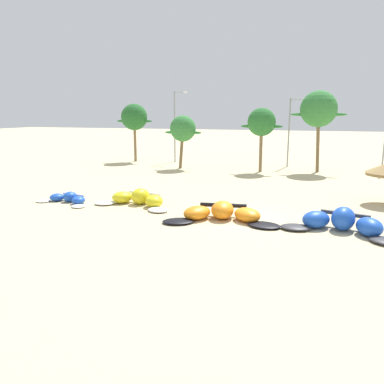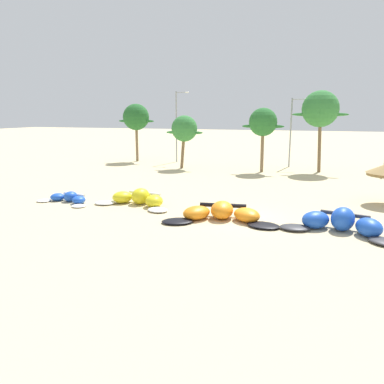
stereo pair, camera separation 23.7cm
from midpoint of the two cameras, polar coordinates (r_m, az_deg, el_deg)
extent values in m
plane|color=beige|center=(24.02, 7.07, -3.86)|extent=(260.00, 260.00, 0.00)
ellipsoid|color=white|center=(30.18, -21.80, -1.25)|extent=(1.22, 1.16, 0.15)
ellipsoid|color=blue|center=(30.10, -19.96, -0.75)|extent=(1.43, 1.43, 0.57)
ellipsoid|color=blue|center=(29.49, -18.18, -0.67)|extent=(1.12, 1.19, 0.76)
ellipsoid|color=blue|center=(28.58, -17.04, -1.19)|extent=(1.34, 1.37, 0.57)
ellipsoid|color=white|center=(27.66, -17.03, -2.05)|extent=(1.39, 1.36, 0.15)
cylinder|color=white|center=(29.72, -17.68, -0.36)|extent=(2.06, 0.50, 0.19)
cube|color=white|center=(29.42, -18.32, -0.71)|extent=(0.80, 0.49, 0.04)
ellipsoid|color=white|center=(27.99, -13.29, -1.60)|extent=(1.69, 1.52, 0.23)
ellipsoid|color=yellow|center=(28.08, -10.76, -0.80)|extent=(1.91, 1.92, 0.85)
ellipsoid|color=yellow|center=(27.53, -8.05, -0.64)|extent=(1.44, 1.63, 1.15)
ellipsoid|color=yellow|center=(26.53, -6.02, -1.39)|extent=(1.78, 1.87, 0.85)
ellipsoid|color=white|center=(25.40, -5.44, -2.69)|extent=(1.88, 1.79, 0.23)
cylinder|color=white|center=(27.92, -7.46, -0.20)|extent=(2.64, 0.60, 0.24)
cube|color=white|center=(27.41, -8.23, -0.70)|extent=(1.02, 0.66, 0.04)
ellipsoid|color=black|center=(22.69, -2.39, -4.43)|extent=(2.37, 2.17, 0.22)
ellipsoid|color=orange|center=(23.41, 0.48, -3.15)|extent=(2.10, 2.35, 0.82)
ellipsoid|color=orange|center=(23.58, 4.34, -2.72)|extent=(1.70, 2.14, 1.10)
ellipsoid|color=orange|center=(23.16, 8.07, -3.43)|extent=(2.36, 2.36, 0.82)
ellipsoid|color=black|center=(22.26, 10.53, -4.94)|extent=(2.16, 1.74, 0.22)
cylinder|color=black|center=(24.20, 4.49, -2.01)|extent=(2.97, 0.75, 0.27)
cube|color=black|center=(23.39, 4.30, -2.83)|extent=(1.18, 0.86, 0.04)
ellipsoid|color=#333338|center=(22.17, 15.08, -5.16)|extent=(1.83, 1.47, 0.27)
ellipsoid|color=blue|center=(22.74, 17.95, -3.96)|extent=(2.10, 2.07, 0.99)
ellipsoid|color=blue|center=(22.77, 21.62, -3.75)|extent=(1.61, 1.92, 1.33)
ellipsoid|color=blue|center=(22.31, 24.98, -4.80)|extent=(1.81, 2.04, 0.99)
cylinder|color=#333338|center=(23.31, 21.89, -3.12)|extent=(2.68, 0.83, 0.24)
cube|color=#333338|center=(22.61, 21.55, -3.85)|extent=(1.09, 0.80, 0.04)
cylinder|color=#7F6647|center=(52.47, -8.74, 7.86)|extent=(0.38, 0.36, 5.99)
sphere|color=#236028|center=(52.37, -8.86, 11.13)|extent=(3.53, 3.53, 3.53)
ellipsoid|color=#236028|center=(53.04, -10.22, 10.52)|extent=(2.47, 0.50, 0.36)
ellipsoid|color=#236028|center=(51.75, -7.43, 10.58)|extent=(2.47, 0.50, 0.36)
cylinder|color=brown|center=(45.11, -1.75, 6.57)|extent=(0.73, 0.36, 4.73)
sphere|color=#337A38|center=(44.89, -1.54, 9.57)|extent=(3.06, 3.06, 3.06)
ellipsoid|color=#337A38|center=(45.35, -3.01, 9.00)|extent=(2.14, 0.50, 0.36)
ellipsoid|color=#337A38|center=(44.51, -0.04, 8.96)|extent=(2.14, 0.50, 0.36)
cylinder|color=#7F6647|center=(42.99, 10.21, 6.68)|extent=(0.40, 0.36, 5.54)
sphere|color=#286B2D|center=(42.84, 10.32, 10.37)|extent=(3.10, 3.10, 3.10)
ellipsoid|color=#286B2D|center=(43.05, 8.65, 9.81)|extent=(2.17, 0.50, 0.36)
ellipsoid|color=#286B2D|center=(42.69, 11.97, 9.68)|extent=(2.17, 0.50, 0.36)
cylinder|color=brown|center=(44.45, 18.35, 7.35)|extent=(0.65, 0.36, 6.96)
sphere|color=#337A38|center=(44.36, 18.46, 11.83)|extent=(3.97, 3.97, 3.97)
ellipsoid|color=#337A38|center=(44.40, 16.32, 11.19)|extent=(2.78, 0.50, 0.36)
ellipsoid|color=#337A38|center=(44.37, 20.49, 10.93)|extent=(2.78, 0.50, 0.36)
cylinder|color=gray|center=(51.15, -2.77, 9.76)|extent=(0.18, 0.18, 9.33)
cylinder|color=gray|center=(50.92, -2.01, 14.84)|extent=(1.50, 0.10, 0.10)
ellipsoid|color=silver|center=(50.67, -1.18, 14.86)|extent=(0.56, 0.24, 0.20)
cylinder|color=gray|center=(47.84, 14.29, 8.65)|extent=(0.18, 0.18, 8.28)
cylinder|color=gray|center=(47.76, 15.56, 13.37)|extent=(1.67, 0.10, 0.10)
ellipsoid|color=silver|center=(47.72, 16.58, 13.32)|extent=(0.56, 0.24, 0.20)
camera|label=1|loc=(0.12, -90.25, -0.05)|focal=35.27mm
camera|label=2|loc=(0.12, 89.75, 0.05)|focal=35.27mm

